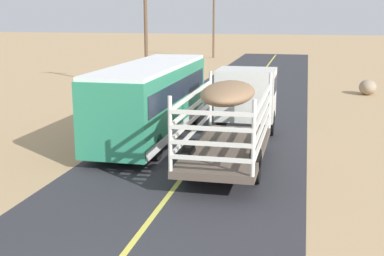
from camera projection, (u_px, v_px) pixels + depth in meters
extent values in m
cube|color=silver|center=(246.00, 94.00, 22.50)|extent=(2.50, 2.20, 2.20)
cube|color=#192333|center=(246.00, 84.00, 22.40)|extent=(2.53, 1.54, 0.70)
cube|color=brown|center=(227.00, 149.00, 17.60)|extent=(2.50, 6.40, 0.24)
cylinder|color=silver|center=(210.00, 99.00, 20.57)|extent=(0.12, 0.12, 2.20)
cylinder|color=silver|center=(270.00, 101.00, 20.07)|extent=(0.12, 0.12, 2.20)
cylinder|color=silver|center=(170.00, 134.00, 14.60)|extent=(0.12, 0.12, 2.20)
cylinder|color=silver|center=(253.00, 138.00, 14.09)|extent=(0.12, 0.12, 2.20)
cube|color=silver|center=(193.00, 132.00, 17.73)|extent=(0.08, 6.30, 0.12)
cube|color=silver|center=(263.00, 135.00, 17.22)|extent=(0.08, 6.30, 0.12)
cube|color=silver|center=(211.00, 159.00, 14.47)|extent=(2.40, 0.08, 0.12)
cube|color=silver|center=(193.00, 119.00, 17.64)|extent=(0.08, 6.30, 0.12)
cube|color=silver|center=(264.00, 123.00, 17.12)|extent=(0.08, 6.30, 0.12)
cube|color=silver|center=(211.00, 144.00, 14.37)|extent=(2.40, 0.08, 0.12)
cube|color=silver|center=(193.00, 107.00, 17.54)|extent=(0.08, 6.30, 0.12)
cube|color=silver|center=(264.00, 110.00, 17.03)|extent=(0.08, 6.30, 0.12)
cube|color=silver|center=(211.00, 129.00, 14.28)|extent=(2.40, 0.08, 0.12)
cube|color=silver|center=(193.00, 94.00, 17.44)|extent=(0.08, 6.30, 0.12)
cube|color=silver|center=(264.00, 97.00, 16.93)|extent=(0.08, 6.30, 0.12)
cube|color=silver|center=(211.00, 113.00, 14.18)|extent=(2.40, 0.08, 0.12)
ellipsoid|color=#8C6B4C|center=(228.00, 93.00, 17.17)|extent=(1.75, 3.84, 0.70)
cylinder|color=black|center=(221.00, 121.00, 23.01)|extent=(0.32, 1.10, 1.10)
cylinder|color=black|center=(270.00, 123.00, 22.55)|extent=(0.32, 1.10, 1.10)
cylinder|color=black|center=(188.00, 162.00, 16.65)|extent=(0.32, 1.10, 1.10)
cylinder|color=black|center=(255.00, 166.00, 16.19)|extent=(0.32, 1.10, 1.10)
cube|color=#2D8C66|center=(152.00, 99.00, 21.75)|extent=(2.50, 10.00, 2.70)
cube|color=white|center=(152.00, 65.00, 21.43)|extent=(2.45, 9.80, 0.16)
cube|color=#192333|center=(152.00, 88.00, 21.64)|extent=(2.54, 9.20, 0.80)
cube|color=silver|center=(153.00, 126.00, 22.00)|extent=(2.53, 9.80, 0.36)
cylinder|color=black|center=(150.00, 112.00, 25.34)|extent=(0.30, 1.00, 1.00)
cylinder|color=black|center=(194.00, 113.00, 24.87)|extent=(0.30, 1.00, 1.00)
cylinder|color=black|center=(99.00, 144.00, 19.15)|extent=(0.30, 1.00, 1.00)
cylinder|color=black|center=(156.00, 147.00, 18.69)|extent=(0.30, 1.00, 1.00)
cylinder|color=brown|center=(146.00, 27.00, 34.96)|extent=(0.24, 0.24, 8.65)
cylinder|color=brown|center=(214.00, 26.00, 60.14)|extent=(0.24, 0.24, 7.48)
ellipsoid|color=gray|center=(368.00, 87.00, 33.69)|extent=(1.12, 1.53, 0.99)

